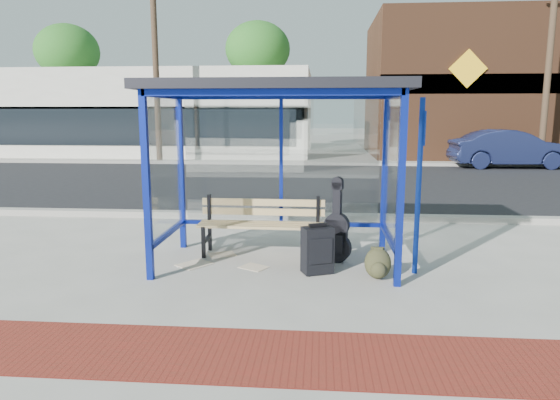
# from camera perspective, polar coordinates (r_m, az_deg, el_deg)

# --- Properties ---
(ground) EXTENTS (120.00, 120.00, 0.00)m
(ground) POSITION_cam_1_polar(r_m,az_deg,el_deg) (6.84, -0.37, -7.32)
(ground) COLOR #B2ADA0
(ground) RESTS_ON ground
(brick_paver_strip) EXTENTS (60.00, 1.00, 0.01)m
(brick_paver_strip) POSITION_cam_1_polar(r_m,az_deg,el_deg) (4.44, -3.47, -17.23)
(brick_paver_strip) COLOR maroon
(brick_paver_strip) RESTS_ON ground
(curb_near) EXTENTS (60.00, 0.25, 0.12)m
(curb_near) POSITION_cam_1_polar(r_m,az_deg,el_deg) (9.63, 1.15, -1.87)
(curb_near) COLOR gray
(curb_near) RESTS_ON ground
(street_asphalt) EXTENTS (60.00, 10.00, 0.00)m
(street_asphalt) POSITION_cam_1_polar(r_m,az_deg,el_deg) (14.66, 2.39, 1.98)
(street_asphalt) COLOR black
(street_asphalt) RESTS_ON ground
(curb_far) EXTENTS (60.00, 0.25, 0.12)m
(curb_far) POSITION_cam_1_polar(r_m,az_deg,el_deg) (19.71, 2.99, 4.20)
(curb_far) COLOR gray
(curb_far) RESTS_ON ground
(far_sidewalk) EXTENTS (60.00, 4.00, 0.01)m
(far_sidewalk) POSITION_cam_1_polar(r_m,az_deg,el_deg) (21.61, 3.14, 4.55)
(far_sidewalk) COLOR #B2ADA0
(far_sidewalk) RESTS_ON ground
(bus_shelter) EXTENTS (3.30, 1.80, 2.42)m
(bus_shelter) POSITION_cam_1_polar(r_m,az_deg,el_deg) (6.60, -0.34, 10.29)
(bus_shelter) COLOR navy
(bus_shelter) RESTS_ON ground
(storefront_white) EXTENTS (18.00, 6.04, 4.00)m
(storefront_white) POSITION_cam_1_polar(r_m,az_deg,el_deg) (26.30, -16.91, 9.45)
(storefront_white) COLOR silver
(storefront_white) RESTS_ON ground
(storefront_brown) EXTENTS (10.00, 7.08, 6.40)m
(storefront_brown) POSITION_cam_1_polar(r_m,az_deg,el_deg) (26.10, 21.68, 11.83)
(storefront_brown) COLOR #59331E
(storefront_brown) RESTS_ON ground
(tree_left) EXTENTS (3.60, 3.60, 7.03)m
(tree_left) POSITION_cam_1_polar(r_m,az_deg,el_deg) (32.20, -23.13, 15.27)
(tree_left) COLOR #4C3826
(tree_left) RESTS_ON ground
(tree_mid) EXTENTS (3.60, 3.60, 7.03)m
(tree_mid) POSITION_cam_1_polar(r_m,az_deg,el_deg) (28.93, -2.56, 16.73)
(tree_mid) COLOR #4C3826
(tree_mid) RESTS_ON ground
(tree_right) EXTENTS (3.60, 3.60, 7.03)m
(tree_right) POSITION_cam_1_polar(r_m,az_deg,el_deg) (31.09, 28.27, 15.12)
(tree_right) COLOR #4C3826
(tree_right) RESTS_ON ground
(utility_pole_west) EXTENTS (1.60, 0.24, 8.00)m
(utility_pole_west) POSITION_cam_1_polar(r_m,az_deg,el_deg) (21.07, -14.04, 15.32)
(utility_pole_west) COLOR #4C3826
(utility_pole_west) RESTS_ON ground
(utility_pole_east) EXTENTS (1.60, 0.24, 8.00)m
(utility_pole_east) POSITION_cam_1_polar(r_m,az_deg,el_deg) (21.71, 28.44, 14.27)
(utility_pole_east) COLOR #4C3826
(utility_pole_east) RESTS_ON ground
(bench) EXTENTS (1.81, 0.46, 0.85)m
(bench) POSITION_cam_1_polar(r_m,az_deg,el_deg) (7.19, -2.08, -2.51)
(bench) COLOR black
(bench) RESTS_ON ground
(guitar_bag) EXTENTS (0.42, 0.24, 1.11)m
(guitar_bag) POSITION_cam_1_polar(r_m,az_deg,el_deg) (6.86, 6.49, -3.80)
(guitar_bag) COLOR black
(guitar_bag) RESTS_ON ground
(suitcase) EXTENTS (0.44, 0.36, 0.66)m
(suitcase) POSITION_cam_1_polar(r_m,az_deg,el_deg) (6.39, 4.30, -5.75)
(suitcase) COLOR black
(suitcase) RESTS_ON ground
(backpack) EXTENTS (0.34, 0.31, 0.39)m
(backpack) POSITION_cam_1_polar(r_m,az_deg,el_deg) (6.32, 11.12, -7.20)
(backpack) COLOR #2F2F1A
(backpack) RESTS_ON ground
(sign_post) EXTENTS (0.11, 0.28, 2.21)m
(sign_post) POSITION_cam_1_polar(r_m,az_deg,el_deg) (6.44, 15.68, 2.57)
(sign_post) COLOR navy
(sign_post) RESTS_ON ground
(newspaper_a) EXTENTS (0.43, 0.41, 0.01)m
(newspaper_a) POSITION_cam_1_polar(r_m,az_deg,el_deg) (6.70, -2.99, -7.68)
(newspaper_a) COLOR white
(newspaper_a) RESTS_ON ground
(newspaper_b) EXTENTS (0.53, 0.54, 0.01)m
(newspaper_b) POSITION_cam_1_polar(r_m,az_deg,el_deg) (6.91, -9.74, -7.26)
(newspaper_b) COLOR white
(newspaper_b) RESTS_ON ground
(newspaper_c) EXTENTS (0.46, 0.42, 0.01)m
(newspaper_c) POSITION_cam_1_polar(r_m,az_deg,el_deg) (7.32, -6.64, -6.21)
(newspaper_c) COLOR white
(newspaper_c) RESTS_ON ground
(parked_car) EXTENTS (4.34, 1.64, 1.41)m
(parked_car) POSITION_cam_1_polar(r_m,az_deg,el_deg) (20.52, 24.84, 5.33)
(parked_car) COLOR #181F43
(parked_car) RESTS_ON ground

